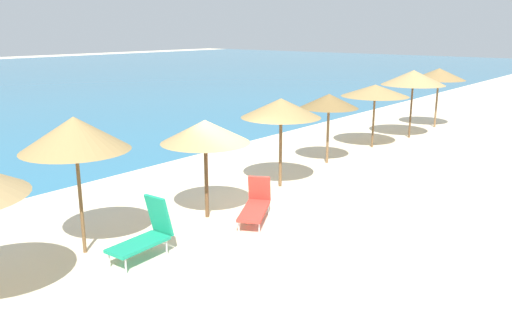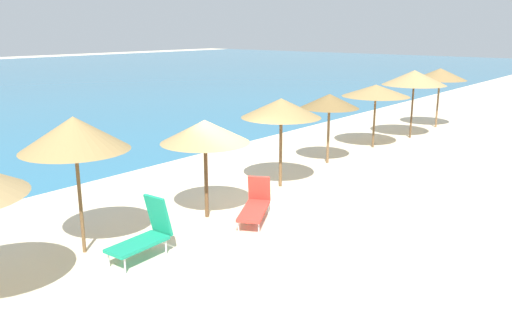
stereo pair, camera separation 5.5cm
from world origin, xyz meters
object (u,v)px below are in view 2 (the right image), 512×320
(beach_umbrella_4, at_px, (74,134))
(lounge_chair_1, at_px, (255,205))
(beach_umbrella_7, at_px, (329,101))
(beach_umbrella_5, at_px, (205,132))
(beach_umbrella_8, at_px, (376,91))
(lounge_chair_0, at_px, (145,233))
(beach_umbrella_10, at_px, (440,74))
(beach_umbrella_6, at_px, (281,108))
(beach_umbrella_9, at_px, (414,78))

(beach_umbrella_4, bearing_deg, lounge_chair_1, -23.01)
(beach_umbrella_7, bearing_deg, beach_umbrella_5, -175.35)
(beach_umbrella_8, bearing_deg, lounge_chair_0, -174.73)
(beach_umbrella_7, bearing_deg, beach_umbrella_4, -179.88)
(beach_umbrella_7, bearing_deg, beach_umbrella_10, -2.51)
(beach_umbrella_6, bearing_deg, beach_umbrella_10, -0.06)
(lounge_chair_1, bearing_deg, beach_umbrella_4, 38.04)
(beach_umbrella_5, bearing_deg, beach_umbrella_9, 0.29)
(beach_umbrella_6, height_order, lounge_chair_1, beach_umbrella_6)
(beach_umbrella_7, xyz_separation_m, lounge_chair_0, (-9.01, -1.22, -1.66))
(beach_umbrella_8, bearing_deg, beach_umbrella_10, -3.04)
(beach_umbrella_7, height_order, beach_umbrella_9, beach_umbrella_9)
(beach_umbrella_8, xyz_separation_m, lounge_chair_1, (-9.20, -1.53, -1.85))
(beach_umbrella_5, distance_m, lounge_chair_1, 2.17)
(beach_umbrella_9, relative_size, beach_umbrella_10, 1.04)
(beach_umbrella_4, distance_m, beach_umbrella_9, 15.69)
(beach_umbrella_10, relative_size, lounge_chair_1, 1.68)
(beach_umbrella_7, relative_size, beach_umbrella_9, 0.84)
(beach_umbrella_6, distance_m, lounge_chair_0, 6.08)
(beach_umbrella_8, distance_m, beach_umbrella_9, 2.76)
(lounge_chair_0, bearing_deg, beach_umbrella_7, -85.57)
(beach_umbrella_7, bearing_deg, beach_umbrella_6, -173.26)
(beach_umbrella_4, bearing_deg, lounge_chair_0, -60.10)
(beach_umbrella_6, distance_m, beach_umbrella_10, 12.41)
(beach_umbrella_5, xyz_separation_m, lounge_chair_0, (-2.47, -0.69, -1.67))
(lounge_chair_1, bearing_deg, beach_umbrella_6, -94.16)
(lounge_chair_0, distance_m, lounge_chair_1, 3.10)
(beach_umbrella_5, distance_m, beach_umbrella_9, 12.53)
(beach_umbrella_7, distance_m, lounge_chair_1, 6.41)
(beach_umbrella_4, height_order, lounge_chair_1, beach_umbrella_4)
(beach_umbrella_7, xyz_separation_m, lounge_chair_1, (-5.94, -1.62, -1.78))
(beach_umbrella_5, distance_m, beach_umbrella_7, 6.56)
(beach_umbrella_4, relative_size, beach_umbrella_9, 1.00)
(beach_umbrella_5, height_order, beach_umbrella_9, beach_umbrella_9)
(lounge_chair_1, bearing_deg, beach_umbrella_9, -113.45)
(beach_umbrella_10, height_order, lounge_chair_0, beach_umbrella_10)
(beach_umbrella_7, xyz_separation_m, beach_umbrella_9, (5.98, -0.47, 0.40))
(beach_umbrella_7, height_order, lounge_chair_1, beach_umbrella_7)
(beach_umbrella_5, bearing_deg, beach_umbrella_10, 0.48)
(beach_umbrella_4, xyz_separation_m, lounge_chair_1, (3.76, -1.60, -2.16))
(beach_umbrella_5, relative_size, beach_umbrella_9, 0.85)
(beach_umbrella_6, height_order, lounge_chair_0, beach_umbrella_6)
(lounge_chair_0, xyz_separation_m, lounge_chair_1, (3.07, -0.40, -0.12))
(beach_umbrella_5, distance_m, beach_umbrella_8, 9.81)
(beach_umbrella_6, bearing_deg, beach_umbrella_9, -0.50)
(beach_umbrella_10, bearing_deg, beach_umbrella_8, 176.96)
(beach_umbrella_6, relative_size, beach_umbrella_7, 1.09)
(beach_umbrella_7, distance_m, lounge_chair_0, 9.25)
(beach_umbrella_10, bearing_deg, lounge_chair_0, -177.41)
(beach_umbrella_8, height_order, lounge_chair_1, beach_umbrella_8)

